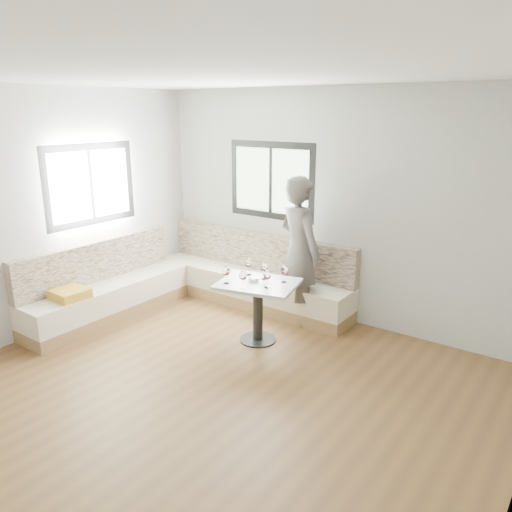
% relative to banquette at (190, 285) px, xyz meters
% --- Properties ---
extents(room, '(5.01, 5.01, 2.81)m').
position_rel_banquette_xyz_m(room, '(1.51, -1.55, 1.08)').
color(room, brown).
rests_on(room, ground).
extents(banquette, '(2.90, 2.80, 0.95)m').
position_rel_banquette_xyz_m(banquette, '(0.00, 0.00, 0.00)').
color(banquette, '#9A7446').
rests_on(banquette, ground).
extents(table, '(0.99, 0.85, 0.70)m').
position_rel_banquette_xyz_m(table, '(1.28, -0.26, 0.19)').
color(table, black).
rests_on(table, ground).
extents(person, '(0.77, 0.65, 1.81)m').
position_rel_banquette_xyz_m(person, '(1.37, 0.48, 0.57)').
color(person, '#544F4C').
rests_on(person, ground).
extents(olive_ramekin, '(0.11, 0.11, 0.04)m').
position_rel_banquette_xyz_m(olive_ramekin, '(1.22, -0.25, 0.39)').
color(olive_ramekin, white).
rests_on(olive_ramekin, table).
extents(wine_glass_a, '(0.09, 0.09, 0.20)m').
position_rel_banquette_xyz_m(wine_glass_a, '(1.02, -0.48, 0.50)').
color(wine_glass_a, white).
rests_on(wine_glass_a, table).
extents(wine_glass_b, '(0.09, 0.09, 0.20)m').
position_rel_banquette_xyz_m(wine_glass_b, '(1.26, -0.50, 0.50)').
color(wine_glass_b, white).
rests_on(wine_glass_b, table).
extents(wine_glass_c, '(0.09, 0.09, 0.20)m').
position_rel_banquette_xyz_m(wine_glass_c, '(1.46, -0.33, 0.50)').
color(wine_glass_c, white).
rests_on(wine_glass_c, table).
extents(wine_glass_d, '(0.09, 0.09, 0.20)m').
position_rel_banquette_xyz_m(wine_glass_d, '(1.28, -0.12, 0.50)').
color(wine_glass_d, white).
rests_on(wine_glass_d, table).
extents(wine_glass_e, '(0.09, 0.09, 0.20)m').
position_rel_banquette_xyz_m(wine_glass_e, '(1.51, -0.08, 0.50)').
color(wine_glass_e, white).
rests_on(wine_glass_e, table).
extents(wine_glass_f, '(0.09, 0.09, 0.20)m').
position_rel_banquette_xyz_m(wine_glass_f, '(1.05, -0.10, 0.50)').
color(wine_glass_f, white).
rests_on(wine_glass_f, table).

